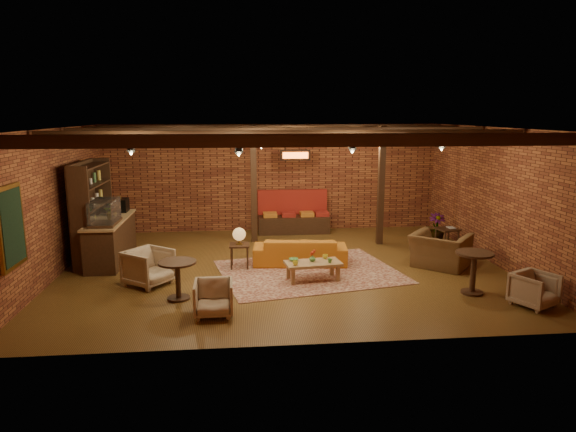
{
  "coord_description": "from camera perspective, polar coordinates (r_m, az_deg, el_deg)",
  "views": [
    {
      "loc": [
        -1.02,
        -11.35,
        3.54
      ],
      "look_at": [
        0.11,
        0.2,
        1.19
      ],
      "focal_mm": 32.0,
      "sensor_mm": 36.0,
      "label": 1
    }
  ],
  "objects": [
    {
      "name": "wall_left",
      "position": [
        12.18,
        -24.58,
        1.24
      ],
      "size": [
        0.02,
        8.0,
        3.2
      ],
      "primitive_type": "cube",
      "color": "maroon",
      "rests_on": "ground"
    },
    {
      "name": "rug",
      "position": [
        11.66,
        2.37,
        -6.2
      ],
      "size": [
        4.39,
        3.68,
        0.01
      ],
      "primitive_type": "cube",
      "rotation": [
        0.0,
        0.0,
        0.21
      ],
      "color": "maroon",
      "rests_on": "floor"
    },
    {
      "name": "side_table_book",
      "position": [
        14.04,
        17.28,
        -1.47
      ],
      "size": [
        0.62,
        0.62,
        0.59
      ],
      "rotation": [
        0.0,
        0.0,
        0.24
      ],
      "color": "black",
      "rests_on": "floor"
    },
    {
      "name": "plant_counter",
      "position": [
        13.1,
        -18.64,
        0.65
      ],
      "size": [
        0.35,
        0.39,
        0.3
      ],
      "primitive_type": "imported",
      "color": "#337F33",
      "rests_on": "service_counter"
    },
    {
      "name": "post_left",
      "position": [
        14.09,
        -3.83,
        3.51
      ],
      "size": [
        0.16,
        0.16,
        3.2
      ],
      "primitive_type": "cube",
      "color": "black",
      "rests_on": "ground"
    },
    {
      "name": "wall_front",
      "position": [
        7.66,
        2.25,
        -3.21
      ],
      "size": [
        10.0,
        0.02,
        3.2
      ],
      "primitive_type": "cube",
      "color": "maroon",
      "rests_on": "ground"
    },
    {
      "name": "armchair_far",
      "position": [
        10.6,
        25.72,
        -7.23
      ],
      "size": [
        0.9,
        0.88,
        0.7
      ],
      "primitive_type": "imported",
      "rotation": [
        0.0,
        0.0,
        0.48
      ],
      "color": "beige",
      "rests_on": "floor"
    },
    {
      "name": "ceiling",
      "position": [
        11.4,
        -0.45,
        9.74
      ],
      "size": [
        10.0,
        8.0,
        0.02
      ],
      "primitive_type": "cube",
      "color": "black",
      "rests_on": "wall_back"
    },
    {
      "name": "round_table_right",
      "position": [
        10.79,
        19.94,
        -5.25
      ],
      "size": [
        0.72,
        0.72,
        0.85
      ],
      "color": "black",
      "rests_on": "floor"
    },
    {
      "name": "service_sign",
      "position": [
        14.58,
        0.82,
        6.77
      ],
      "size": [
        0.86,
        0.06,
        0.3
      ],
      "primitive_type": "cube",
      "color": "orange",
      "rests_on": "ceiling"
    },
    {
      "name": "round_table_left",
      "position": [
        10.09,
        -12.16,
        -6.27
      ],
      "size": [
        0.73,
        0.73,
        0.76
      ],
      "color": "black",
      "rests_on": "floor"
    },
    {
      "name": "ceiling_pipe",
      "position": [
        13.0,
        -1.09,
        8.41
      ],
      "size": [
        9.6,
        0.12,
        0.12
      ],
      "primitive_type": "cylinder",
      "rotation": [
        0.0,
        1.57,
        0.0
      ],
      "color": "black",
      "rests_on": "ceiling"
    },
    {
      "name": "shelving_hutch",
      "position": [
        13.13,
        -20.85,
        0.43
      ],
      "size": [
        0.52,
        2.0,
        2.4
      ],
      "primitive_type": null,
      "color": "black",
      "rests_on": "ground"
    },
    {
      "name": "armchair_a",
      "position": [
        11.08,
        -15.24,
        -5.32
      ],
      "size": [
        1.1,
        1.11,
        0.84
      ],
      "primitive_type": "imported",
      "rotation": [
        0.0,
        0.0,
        0.92
      ],
      "color": "beige",
      "rests_on": "floor"
    },
    {
      "name": "banquette",
      "position": [
        15.29,
        0.61,
        -0.02
      ],
      "size": [
        2.1,
        0.7,
        1.0
      ],
      "primitive_type": null,
      "color": "maroon",
      "rests_on": "ground"
    },
    {
      "name": "side_table_lamp",
      "position": [
        11.83,
        -5.44,
        -2.38
      ],
      "size": [
        0.46,
        0.46,
        0.95
      ],
      "rotation": [
        0.0,
        0.0,
        -0.02
      ],
      "color": "black",
      "rests_on": "floor"
    },
    {
      "name": "service_counter",
      "position": [
        13.02,
        -19.14,
        -1.34
      ],
      "size": [
        0.8,
        2.5,
        1.6
      ],
      "primitive_type": null,
      "color": "black",
      "rests_on": "ground"
    },
    {
      "name": "armchair_right",
      "position": [
        12.39,
        16.59,
        -3.09
      ],
      "size": [
        1.44,
        1.4,
        1.07
      ],
      "primitive_type": "imported",
      "rotation": [
        0.0,
        0.0,
        2.43
      ],
      "color": "brown",
      "rests_on": "floor"
    },
    {
      "name": "post_right",
      "position": [
        14.02,
        10.31,
        3.31
      ],
      "size": [
        0.16,
        0.16,
        3.2
      ],
      "primitive_type": "cube",
      "color": "black",
      "rests_on": "ground"
    },
    {
      "name": "coffee_table",
      "position": [
        11.01,
        2.72,
        -5.34
      ],
      "size": [
        1.25,
        0.74,
        0.66
      ],
      "rotation": [
        0.0,
        0.0,
        0.13
      ],
      "color": "#9E804A",
      "rests_on": "floor"
    },
    {
      "name": "sofa",
      "position": [
        12.17,
        1.35,
        -3.89
      ],
      "size": [
        2.27,
        1.08,
        0.64
      ],
      "primitive_type": "imported",
      "rotation": [
        0.0,
        0.0,
        3.04
      ],
      "color": "#B46319",
      "rests_on": "floor"
    },
    {
      "name": "armchair_b",
      "position": [
        9.26,
        -8.27,
        -8.84
      ],
      "size": [
        0.68,
        0.64,
        0.7
      ],
      "primitive_type": "imported",
      "rotation": [
        0.0,
        0.0,
        0.01
      ],
      "color": "beige",
      "rests_on": "floor"
    },
    {
      "name": "wall_right",
      "position": [
        12.99,
        22.12,
        2.02
      ],
      "size": [
        0.02,
        8.0,
        3.2
      ],
      "primitive_type": "cube",
      "color": "maroon",
      "rests_on": "ground"
    },
    {
      "name": "ceiling_beams",
      "position": [
        11.4,
        -0.45,
        9.14
      ],
      "size": [
        9.8,
        6.4,
        0.22
      ],
      "primitive_type": null,
      "color": "black",
      "rests_on": "ceiling"
    },
    {
      "name": "wall_back",
      "position": [
        15.5,
        -1.77,
        4.25
      ],
      "size": [
        10.0,
        0.02,
        3.2
      ],
      "primitive_type": "cube",
      "color": "maroon",
      "rests_on": "ground"
    },
    {
      "name": "floor",
      "position": [
        11.93,
        -0.43,
        -5.81
      ],
      "size": [
        10.0,
        10.0,
        0.0
      ],
      "primitive_type": "plane",
      "color": "#432B10",
      "rests_on": "ground"
    },
    {
      "name": "ceiling_spotlights",
      "position": [
        11.41,
        -0.45,
        8.04
      ],
      "size": [
        6.4,
        4.4,
        0.28
      ],
      "primitive_type": null,
      "color": "black",
      "rests_on": "ceiling"
    },
    {
      "name": "plant_tall",
      "position": [
        14.57,
        16.34,
        1.84
      ],
      "size": [
        1.51,
        1.51,
        2.45
      ],
      "primitive_type": "imported",
      "rotation": [
        0.0,
        0.0,
        -0.11
      ],
      "color": "#4C7F4C",
      "rests_on": "floor"
    },
    {
      "name": "chalkboard_menu",
      "position": [
        10.04,
        -28.37,
        -1.08
      ],
      "size": [
        0.08,
        0.96,
        1.46
      ],
      "primitive_type": "cube",
      "color": "black",
      "rests_on": "wall_left"
    }
  ]
}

